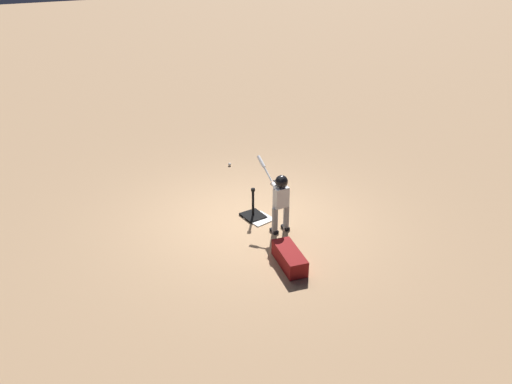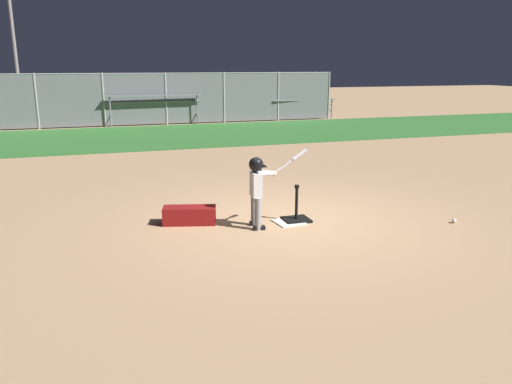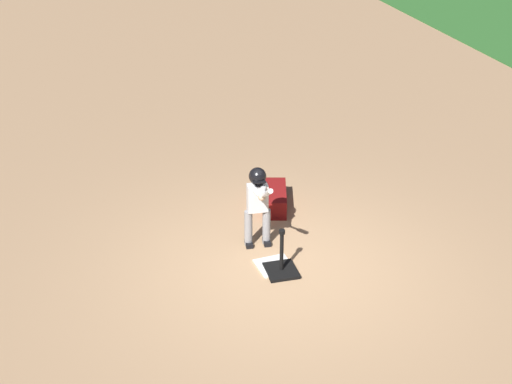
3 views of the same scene
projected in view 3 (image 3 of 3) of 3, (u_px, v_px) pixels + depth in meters
name	position (u px, v px, depth m)	size (l,w,h in m)	color
ground_plane	(286.00, 268.00, 9.02)	(90.00, 90.00, 0.00)	tan
home_plate	(275.00, 266.00, 9.06)	(0.44, 0.44, 0.02)	white
batting_tee	(281.00, 266.00, 8.91)	(0.43, 0.38, 0.61)	black
batter_child	(258.00, 198.00, 9.20)	(0.94, 0.36, 1.23)	gray
equipment_bag	(275.00, 198.00, 10.44)	(0.84, 0.32, 0.28)	maroon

